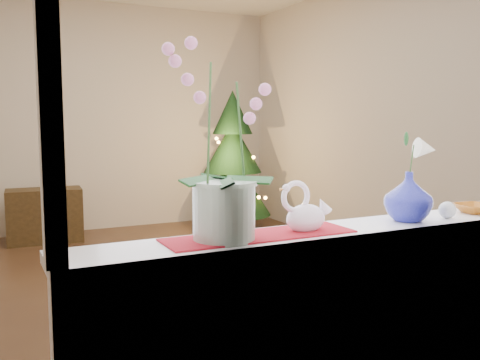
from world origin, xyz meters
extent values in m
plane|color=#392317|center=(0.00, 0.00, 0.00)|extent=(5.00, 5.00, 0.00)
cube|color=beige|center=(0.00, 2.50, 1.35)|extent=(4.50, 0.10, 2.70)
cube|color=beige|center=(0.00, -2.50, 1.35)|extent=(4.50, 0.10, 2.70)
cube|color=beige|center=(2.25, 0.00, 1.35)|extent=(0.10, 5.00, 2.70)
cube|color=white|center=(0.00, -2.46, 0.44)|extent=(2.20, 0.08, 0.88)
cube|color=white|center=(0.00, -2.37, 0.90)|extent=(2.20, 0.26, 0.04)
cube|color=maroon|center=(-0.38, -2.37, 0.92)|extent=(0.70, 0.20, 0.01)
imported|color=navy|center=(0.29, -2.38, 1.04)|extent=(0.22, 0.22, 0.23)
sphere|color=silver|center=(0.48, -2.42, 0.96)|extent=(0.09, 0.09, 0.07)
imported|color=#A25916|center=(0.69, -2.37, 0.94)|extent=(0.15, 0.15, 0.03)
cube|color=black|center=(-0.63, 2.06, 0.29)|extent=(0.80, 0.44, 0.58)
camera|label=1|loc=(-1.26, -3.99, 1.33)|focal=40.00mm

